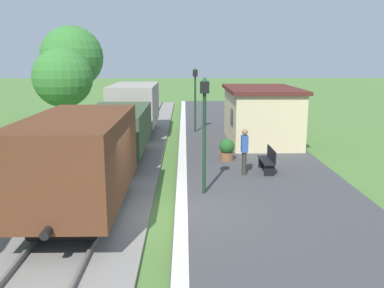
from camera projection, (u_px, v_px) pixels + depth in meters
ground_plane at (167, 220)px, 11.94m from camera, size 160.00×160.00×0.00m
platform_slab at (279, 215)px, 11.97m from camera, size 6.00×60.00×0.25m
platform_edge_stripe at (181, 211)px, 11.90m from camera, size 0.36×60.00×0.01m
track_ballast at (83, 218)px, 11.89m from camera, size 3.80×60.00×0.12m
rail_near at (108, 214)px, 11.87m from camera, size 0.07×60.00×0.14m
rail_far at (57, 214)px, 11.85m from camera, size 0.07×60.00×0.14m
freight_train at (117, 127)px, 17.97m from camera, size 2.50×19.40×2.72m
station_hut at (261, 114)px, 21.41m from camera, size 3.50×5.80×2.78m
bench_near_hut at (268, 160)px, 15.91m from camera, size 0.42×1.50×0.91m
bench_down_platform at (234, 117)px, 26.95m from camera, size 0.42×1.50×0.91m
person_waiting at (244, 150)px, 15.45m from camera, size 0.25×0.39×1.71m
potted_planter at (227, 149)px, 17.65m from camera, size 0.64×0.64×0.92m
lamp_post_near at (204, 114)px, 12.95m from camera, size 0.28×0.28×3.70m
lamp_post_far at (195, 88)px, 23.92m from camera, size 0.28×0.28×3.70m
tree_field_left at (63, 78)px, 24.38m from camera, size 3.47×3.47×5.09m
tree_field_distant at (72, 57)px, 30.49m from camera, size 4.51×4.51×6.75m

